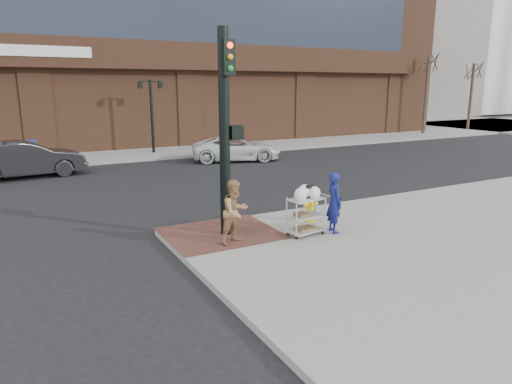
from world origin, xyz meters
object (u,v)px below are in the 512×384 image
lamp_post (152,108)px  fire_hydrant (311,205)px  pedestrian_tan (235,212)px  minivan_white (236,148)px  woman_blue (334,203)px  utility_cart (306,213)px  sedan_dark (26,159)px  traffic_signal_pole (226,128)px

lamp_post → fire_hydrant: size_ratio=4.36×
pedestrian_tan → minivan_white: 13.27m
lamp_post → woman_blue: size_ratio=2.57×
woman_blue → utility_cart: woman_blue is taller
woman_blue → utility_cart: bearing=92.0°
sedan_dark → minivan_white: 9.83m
traffic_signal_pole → sedan_dark: bearing=109.8°
traffic_signal_pole → minivan_white: 12.78m
pedestrian_tan → minivan_white: pedestrian_tan is taller
traffic_signal_pole → utility_cart: traffic_signal_pole is taller
woman_blue → pedestrian_tan: 2.62m
woman_blue → minivan_white: (3.24, 12.36, -0.29)m
utility_cart → minivan_white: bearing=71.8°
woman_blue → pedestrian_tan: size_ratio=1.01×
utility_cart → sedan_dark: bearing=115.1°
lamp_post → pedestrian_tan: lamp_post is taller
traffic_signal_pole → pedestrian_tan: traffic_signal_pole is taller
lamp_post → minivan_white: lamp_post is taller
sedan_dark → minivan_white: sedan_dark is taller
traffic_signal_pole → sedan_dark: (-4.11, 11.42, -2.05)m
utility_cart → pedestrian_tan: bearing=171.0°
minivan_white → fire_hydrant: size_ratio=5.00×
lamp_post → traffic_signal_pole: bearing=-99.2°
lamp_post → woman_blue: 16.45m
traffic_signal_pole → minivan_white: traffic_signal_pole is taller
woman_blue → fire_hydrant: (0.02, 1.06, -0.31)m
sedan_dark → lamp_post: bearing=-66.0°
utility_cart → traffic_signal_pole: bearing=150.0°
traffic_signal_pole → fire_hydrant: 3.34m
traffic_signal_pole → sedan_dark: size_ratio=1.06×
fire_hydrant → traffic_signal_pole: bearing=178.1°
sedan_dark → utility_cart: bearing=-160.9°
lamp_post → sedan_dark: (-6.59, -3.81, -1.84)m
traffic_signal_pole → woman_blue: 3.32m
pedestrian_tan → fire_hydrant: size_ratio=1.68×
pedestrian_tan → fire_hydrant: (2.60, 0.62, -0.30)m
sedan_dark → fire_hydrant: (6.61, -11.50, -0.16)m
sedan_dark → fire_hydrant: 13.26m
fire_hydrant → woman_blue: bearing=-91.2°
utility_cart → fire_hydrant: bearing=49.1°
traffic_signal_pole → minivan_white: size_ratio=1.09×
pedestrian_tan → sedan_dark: pedestrian_tan is taller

